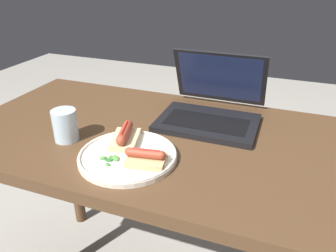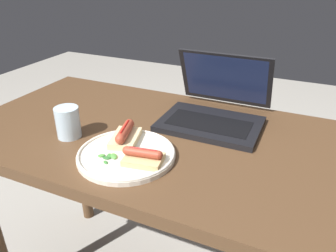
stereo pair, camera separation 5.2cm
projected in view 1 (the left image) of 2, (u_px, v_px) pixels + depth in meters
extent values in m
cube|color=#4C331E|center=(171.00, 141.00, 0.99)|extent=(1.32, 0.65, 0.04)
cylinder|color=#4C331E|center=(73.00, 163.00, 1.55)|extent=(0.05, 0.05, 0.70)
cube|color=black|center=(207.00, 123.00, 1.04)|extent=(0.31, 0.22, 0.02)
cube|color=black|center=(206.00, 122.00, 1.03)|extent=(0.26, 0.12, 0.00)
cube|color=black|center=(220.00, 78.00, 1.12)|extent=(0.31, 0.09, 0.19)
cube|color=#192347|center=(220.00, 78.00, 1.11)|extent=(0.28, 0.07, 0.17)
cylinder|color=silver|center=(128.00, 157.00, 0.87)|extent=(0.26, 0.26, 0.01)
torus|color=silver|center=(128.00, 154.00, 0.86)|extent=(0.26, 0.26, 0.01)
cube|color=tan|center=(145.00, 160.00, 0.82)|extent=(0.11, 0.09, 0.02)
cylinder|color=#9E3D28|center=(145.00, 154.00, 0.82)|extent=(0.09, 0.04, 0.02)
sphere|color=#9E3D28|center=(162.00, 155.00, 0.81)|extent=(0.02, 0.02, 0.02)
sphere|color=#9E3D28|center=(129.00, 152.00, 0.82)|extent=(0.02, 0.02, 0.02)
cylinder|color=red|center=(145.00, 150.00, 0.81)|extent=(0.07, 0.02, 0.00)
cube|color=#D6B784|center=(125.00, 140.00, 0.92)|extent=(0.10, 0.13, 0.02)
cylinder|color=#9E3D28|center=(125.00, 132.00, 0.91)|extent=(0.05, 0.10, 0.03)
sphere|color=#9E3D28|center=(121.00, 141.00, 0.86)|extent=(0.03, 0.03, 0.03)
sphere|color=#9E3D28|center=(128.00, 125.00, 0.95)|extent=(0.03, 0.03, 0.03)
cylinder|color=red|center=(124.00, 128.00, 0.90)|extent=(0.03, 0.08, 0.01)
ellipsoid|color=#2D662D|center=(108.00, 160.00, 0.84)|extent=(0.02, 0.02, 0.00)
ellipsoid|color=#387A33|center=(111.00, 158.00, 0.84)|extent=(0.02, 0.03, 0.01)
ellipsoid|color=#4C8E3D|center=(103.00, 158.00, 0.84)|extent=(0.02, 0.02, 0.01)
ellipsoid|color=#4C8E3D|center=(116.00, 158.00, 0.84)|extent=(0.03, 0.03, 0.01)
ellipsoid|color=#387A33|center=(108.00, 164.00, 0.82)|extent=(0.02, 0.02, 0.00)
cylinder|color=silver|center=(65.00, 125.00, 0.94)|extent=(0.07, 0.07, 0.09)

